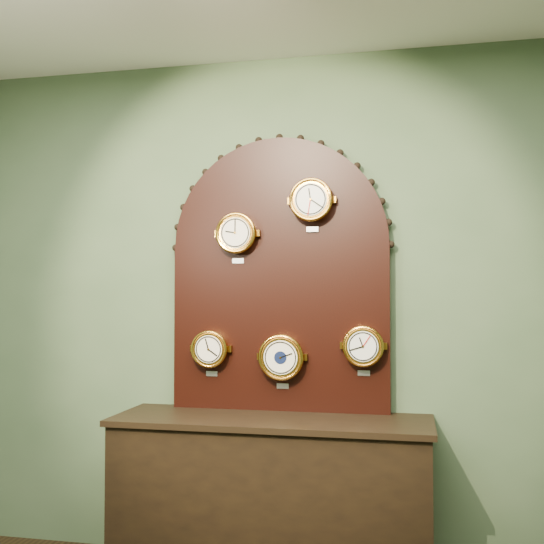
% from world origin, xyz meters
% --- Properties ---
extents(wall_back, '(4.00, 0.00, 4.00)m').
position_xyz_m(wall_back, '(0.00, 2.50, 1.40)').
color(wall_back, '#475D40').
rests_on(wall_back, ground).
extents(shop_counter, '(1.60, 0.50, 0.80)m').
position_xyz_m(shop_counter, '(0.00, 2.23, 0.40)').
color(shop_counter, black).
rests_on(shop_counter, ground_plane).
extents(display_board, '(1.26, 0.06, 1.53)m').
position_xyz_m(display_board, '(0.00, 2.45, 1.63)').
color(display_board, black).
rests_on(display_board, shop_counter).
extents(roman_clock, '(0.23, 0.08, 0.28)m').
position_xyz_m(roman_clock, '(-0.23, 2.38, 1.80)').
color(roman_clock, orange).
rests_on(roman_clock, display_board).
extents(arabic_clock, '(0.24, 0.08, 0.29)m').
position_xyz_m(arabic_clock, '(0.19, 2.38, 1.97)').
color(arabic_clock, orange).
rests_on(arabic_clock, display_board).
extents(hygrometer, '(0.21, 0.08, 0.26)m').
position_xyz_m(hygrometer, '(-0.38, 2.38, 1.16)').
color(hygrometer, orange).
rests_on(hygrometer, display_board).
extents(barometer, '(0.25, 0.08, 0.30)m').
position_xyz_m(barometer, '(0.02, 2.38, 1.13)').
color(barometer, orange).
rests_on(barometer, display_board).
extents(tide_clock, '(0.22, 0.08, 0.27)m').
position_xyz_m(tide_clock, '(0.46, 2.38, 1.19)').
color(tide_clock, orange).
rests_on(tide_clock, display_board).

